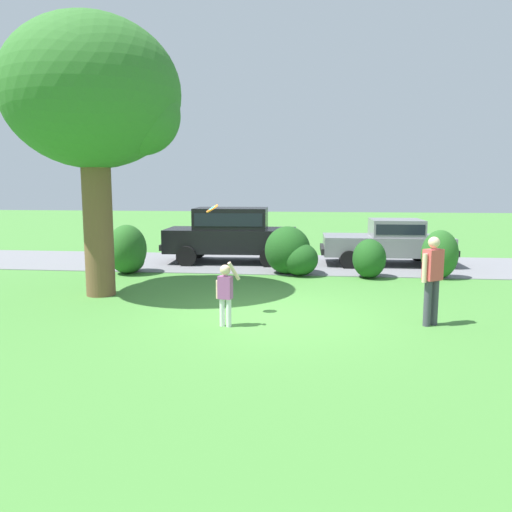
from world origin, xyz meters
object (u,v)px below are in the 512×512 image
oak_tree_large (96,101)px  adult_onlooker (432,276)px  child_thrower (225,290)px  parked_suv (231,232)px  parked_sedan (389,240)px  frisbee (212,209)px

oak_tree_large → adult_onlooker: (7.49, -2.00, -3.71)m
child_thrower → adult_onlooker: size_ratio=0.74×
parked_suv → adult_onlooker: (5.14, -7.36, -0.09)m
adult_onlooker → oak_tree_large: bearing=165.1°
parked_suv → child_thrower: bearing=-81.5°
child_thrower → oak_tree_large: bearing=144.4°
oak_tree_large → adult_onlooker: size_ratio=3.81×
parked_sedan → frisbee: bearing=-122.8°
parked_sedan → parked_suv: bearing=-179.0°
child_thrower → frisbee: size_ratio=4.60×
parked_sedan → adult_onlooker: size_ratio=2.54×
parked_sedan → child_thrower: bearing=-117.8°
frisbee → adult_onlooker: 4.55m
parked_suv → adult_onlooker: 8.98m
parked_sedan → adult_onlooker: 7.47m
parked_sedan → frisbee: size_ratio=15.82×
child_thrower → frisbee: (-0.41, 0.83, 1.52)m
parked_suv → oak_tree_large: bearing=-113.8°
parked_sedan → child_thrower: (-4.21, -7.99, -0.13)m
parked_suv → child_thrower: (1.18, -7.90, -0.36)m
parked_suv → adult_onlooker: size_ratio=2.74×
parked_suv → frisbee: (0.77, -7.07, 1.16)m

